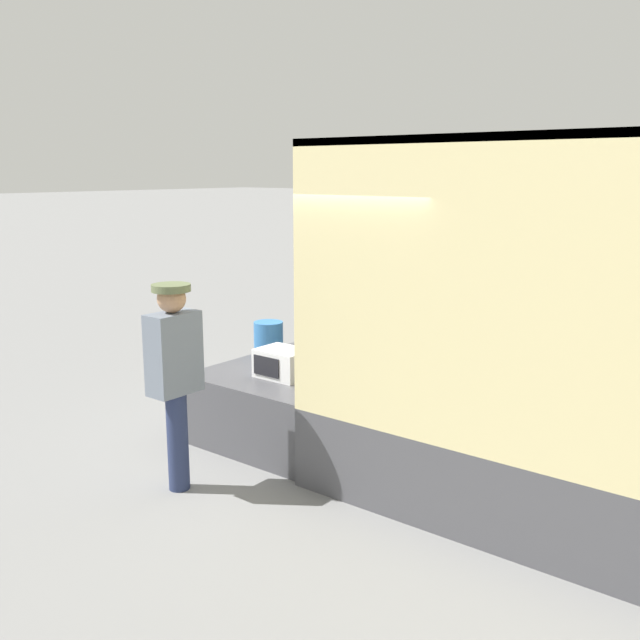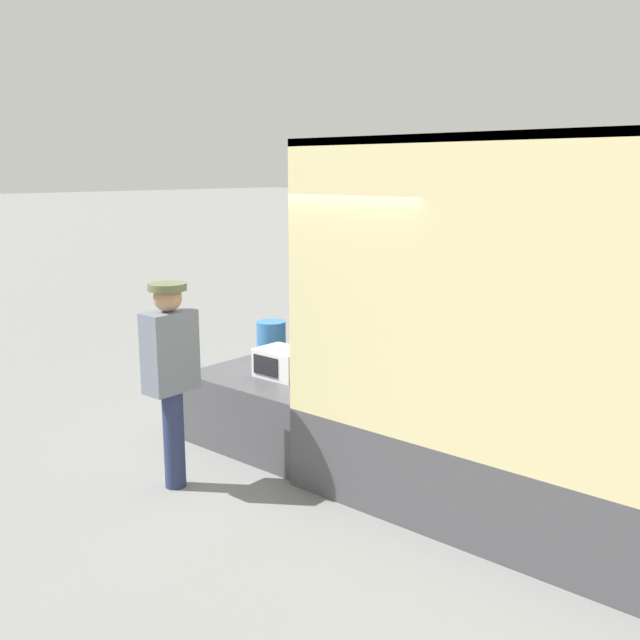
{
  "view_description": "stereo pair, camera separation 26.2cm",
  "coord_description": "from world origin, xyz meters",
  "px_view_note": "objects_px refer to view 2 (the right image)",
  "views": [
    {
      "loc": [
        3.75,
        -5.54,
        2.68
      ],
      "look_at": [
        -0.48,
        -0.2,
        1.25
      ],
      "focal_mm": 40.0,
      "sensor_mm": 36.0,
      "label": 1
    },
    {
      "loc": [
        3.95,
        -5.37,
        2.68
      ],
      "look_at": [
        -0.48,
        -0.2,
        1.25
      ],
      "focal_mm": 40.0,
      "sensor_mm": 36.0,
      "label": 2
    }
  ],
  "objects_px": {
    "orange_bucket": "(271,339)",
    "worker_person": "(171,363)",
    "portable_generator": "(355,337)",
    "microwave": "(283,363)"
  },
  "relations": [
    {
      "from": "orange_bucket",
      "to": "worker_person",
      "type": "distance_m",
      "value": 1.94
    },
    {
      "from": "portable_generator",
      "to": "worker_person",
      "type": "xyz_separation_m",
      "value": [
        -0.11,
        -2.38,
        0.18
      ]
    },
    {
      "from": "microwave",
      "to": "portable_generator",
      "type": "relative_size",
      "value": 0.67
    },
    {
      "from": "microwave",
      "to": "orange_bucket",
      "type": "distance_m",
      "value": 0.84
    },
    {
      "from": "portable_generator",
      "to": "worker_person",
      "type": "height_order",
      "value": "worker_person"
    },
    {
      "from": "orange_bucket",
      "to": "worker_person",
      "type": "height_order",
      "value": "worker_person"
    },
    {
      "from": "portable_generator",
      "to": "worker_person",
      "type": "bearing_deg",
      "value": -92.73
    },
    {
      "from": "microwave",
      "to": "orange_bucket",
      "type": "relative_size",
      "value": 1.31
    },
    {
      "from": "orange_bucket",
      "to": "portable_generator",
      "type": "bearing_deg",
      "value": 37.18
    },
    {
      "from": "microwave",
      "to": "portable_generator",
      "type": "bearing_deg",
      "value": 86.26
    }
  ]
}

